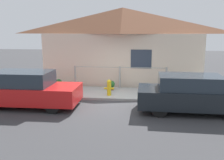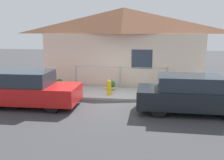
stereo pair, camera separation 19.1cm
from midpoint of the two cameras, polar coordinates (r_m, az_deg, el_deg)
name	(u,v)px [view 2 (the right image)]	position (r m, az deg, el deg)	size (l,w,h in m)	color
ground_plane	(116,101)	(11.20, 1.30, -4.85)	(60.00, 60.00, 0.00)	#38383A
sidewalk	(118,94)	(12.28, 1.89, -3.12)	(24.00, 2.29, 0.11)	#9E9E99
house	(123,24)	(14.38, 3.00, 12.56)	(9.16, 2.23, 4.37)	beige
fence	(120,76)	(13.10, 2.35, 0.88)	(4.90, 0.10, 1.15)	#999993
car_left	(26,89)	(10.88, -18.57, -1.97)	(4.29, 1.81, 1.47)	red
car_right	(192,94)	(9.97, 18.42, -3.15)	(4.26, 1.77, 1.45)	black
fire_hydrant	(109,87)	(11.64, -0.18, -1.65)	(0.46, 0.21, 0.75)	yellow
potted_plant_near_hydrant	(112,85)	(12.72, 0.38, -1.12)	(0.36, 0.36, 0.48)	brown
potted_plant_by_fence	(59,83)	(13.45, -11.53, -0.74)	(0.37, 0.37, 0.48)	brown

